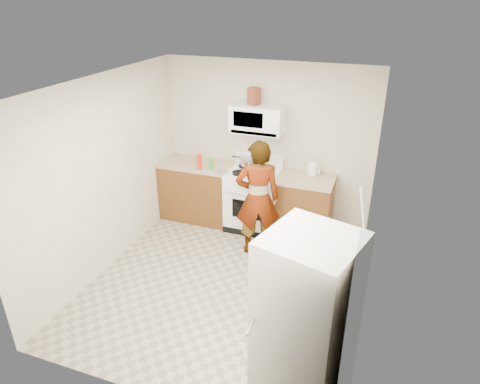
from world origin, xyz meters
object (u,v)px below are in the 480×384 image
at_px(fridge, 306,325).
at_px(microwave, 257,119).
at_px(saucepan, 249,161).
at_px(person, 258,199).
at_px(kettle, 313,169).
at_px(gas_range, 253,198).

bearing_deg(fridge, microwave, 131.12).
height_order(fridge, saucepan, fridge).
distance_m(person, kettle, 1.03).
bearing_deg(kettle, microwave, -165.99).
distance_m(microwave, saucepan, 0.69).
bearing_deg(saucepan, microwave, -11.13).
bearing_deg(microwave, fridge, -64.97).
height_order(gas_range, saucepan, gas_range).
height_order(gas_range, microwave, microwave).
bearing_deg(saucepan, person, -63.42).
relative_size(person, kettle, 9.79).
xyz_separation_m(fridge, kettle, (-0.53, 3.00, 0.17)).
bearing_deg(person, gas_range, -88.51).
relative_size(gas_range, person, 0.68).
bearing_deg(gas_range, microwave, 90.00).
height_order(microwave, fridge, microwave).
relative_size(gas_range, microwave, 1.49).
distance_m(microwave, person, 1.20).
height_order(microwave, person, microwave).
bearing_deg(kettle, fridge, -69.46).
bearing_deg(saucepan, gas_range, -48.84).
distance_m(fridge, kettle, 3.05).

